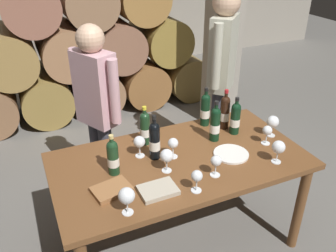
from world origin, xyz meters
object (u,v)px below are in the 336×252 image
(wine_bottle_5, at_px, (215,124))
(taster_seated_left, at_px, (97,104))
(dining_table, at_px, (180,170))
(wine_glass_7, at_px, (173,144))
(wine_glass_2, at_px, (273,122))
(wine_bottle_4, at_px, (205,109))
(wine_bottle_1, at_px, (225,112))
(wine_glass_4, at_px, (127,196))
(sommelier_presenting, at_px, (222,68))
(leather_ledger, at_px, (158,190))
(wine_glass_8, at_px, (139,142))
(wine_glass_1, at_px, (167,156))
(wine_glass_6, at_px, (197,177))
(wine_bottle_2, at_px, (145,128))
(wine_bottle_3, at_px, (113,157))
(wine_glass_0, at_px, (279,148))
(wine_bottle_0, at_px, (235,118))
(serving_plate, at_px, (231,154))
(wine_glass_5, at_px, (216,162))
(wine_bottle_6, at_px, (155,140))
(wine_glass_3, at_px, (267,131))
(tasting_notebook, at_px, (112,190))

(wine_bottle_5, xyz_separation_m, taster_seated_left, (-0.71, 0.60, 0.03))
(dining_table, relative_size, wine_glass_7, 11.73)
(wine_glass_2, bearing_deg, wine_bottle_4, 136.01)
(wine_bottle_4, bearing_deg, wine_bottle_1, -42.94)
(wine_glass_4, height_order, sommelier_presenting, sommelier_presenting)
(wine_bottle_4, distance_m, wine_glass_7, 0.53)
(wine_glass_4, xyz_separation_m, leather_ledger, (0.22, 0.09, -0.10))
(wine_glass_8, bearing_deg, wine_glass_1, -66.96)
(wine_glass_6, xyz_separation_m, sommelier_presenting, (0.82, 1.09, 0.18))
(dining_table, bearing_deg, wine_bottle_2, 116.52)
(wine_bottle_3, bearing_deg, wine_glass_2, -1.28)
(wine_glass_2, distance_m, wine_glass_6, 0.88)
(wine_bottle_2, bearing_deg, wine_bottle_3, -140.26)
(wine_glass_1, xyz_separation_m, sommelier_presenting, (0.90, 0.84, 0.17))
(wine_bottle_4, relative_size, wine_glass_0, 1.94)
(wine_bottle_1, distance_m, wine_glass_4, 1.15)
(wine_bottle_4, xyz_separation_m, wine_glass_6, (-0.44, -0.70, -0.03))
(wine_bottle_0, distance_m, wine_glass_0, 0.44)
(leather_ledger, relative_size, serving_plate, 0.92)
(wine_bottle_4, height_order, wine_glass_2, wine_bottle_4)
(wine_glass_6, bearing_deg, taster_seated_left, 106.39)
(wine_bottle_1, height_order, sommelier_presenting, sommelier_presenting)
(wine_glass_0, distance_m, wine_glass_1, 0.73)
(wine_glass_5, relative_size, leather_ledger, 0.66)
(wine_bottle_1, bearing_deg, wine_bottle_5, -141.51)
(dining_table, xyz_separation_m, sommelier_presenting, (0.76, 0.75, 0.37))
(wine_bottle_6, height_order, wine_glass_7, wine_bottle_6)
(wine_glass_4, height_order, taster_seated_left, taster_seated_left)
(wine_bottle_3, relative_size, wine_bottle_5, 0.89)
(dining_table, bearing_deg, wine_bottle_6, 151.28)
(wine_glass_2, bearing_deg, wine_glass_1, -174.34)
(wine_glass_0, height_order, wine_glass_7, wine_glass_0)
(wine_glass_1, xyz_separation_m, wine_glass_4, (-0.35, -0.27, 0.00))
(wine_bottle_0, relative_size, wine_glass_3, 2.04)
(wine_bottle_5, relative_size, wine_glass_1, 1.95)
(tasting_notebook, bearing_deg, wine_glass_5, -20.63)
(wine_glass_3, bearing_deg, wine_glass_4, -166.20)
(wine_glass_6, height_order, leather_ledger, wine_glass_6)
(wine_glass_5, distance_m, wine_glass_8, 0.53)
(leather_ledger, bearing_deg, sommelier_presenting, 43.74)
(wine_bottle_3, bearing_deg, leather_ledger, -57.66)
(wine_bottle_2, height_order, taster_seated_left, taster_seated_left)
(wine_bottle_3, relative_size, serving_plate, 1.15)
(wine_bottle_2, height_order, wine_glass_8, wine_bottle_2)
(wine_bottle_5, xyz_separation_m, wine_glass_2, (0.42, -0.12, -0.02))
(wine_bottle_5, distance_m, wine_bottle_6, 0.49)
(wine_glass_1, height_order, wine_glass_2, wine_glass_2)
(wine_glass_1, bearing_deg, wine_glass_4, -142.80)
(wine_glass_2, height_order, wine_glass_4, wine_glass_4)
(dining_table, relative_size, wine_glass_6, 11.86)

